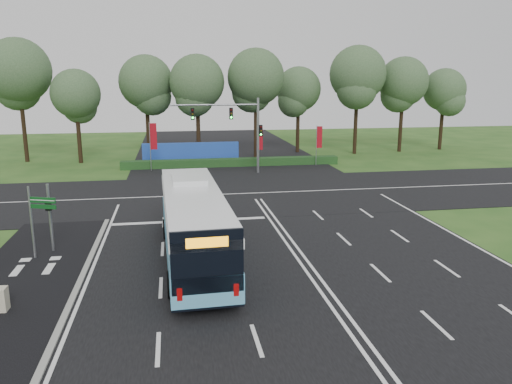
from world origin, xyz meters
The scene contains 15 objects.
ground centered at (0.00, 0.00, 0.00)m, with size 120.00×120.00×0.00m, color #26501A.
road_main centered at (0.00, 0.00, 0.02)m, with size 20.00×120.00×0.04m, color black.
road_cross centered at (0.00, 12.00, 0.03)m, with size 120.00×14.00×0.05m, color black.
bike_path centered at (-12.50, -3.00, 0.03)m, with size 5.00×18.00×0.06m, color black.
kerb_strip centered at (-10.10, -3.00, 0.06)m, with size 0.25×18.00×0.12m, color gray.
city_bus centered at (-5.02, -1.81, 1.88)m, with size 3.16×13.12×3.74m.
pedestrian_signal centered at (-12.16, 0.59, 1.96)m, with size 0.30×0.42×3.58m.
street_sign centered at (-12.50, -0.43, 2.34)m, with size 1.36×0.55×3.68m.
banner_flag_left centered at (-7.75, 23.22, 3.06)m, with size 0.69×0.12×4.70m.
banner_flag_mid centered at (2.57, 23.11, 2.70)m, with size 0.61×0.08×4.11m.
banner_flag_right centered at (8.76, 23.48, 2.70)m, with size 0.61×0.07×4.11m.
traffic_light_gantry centered at (0.21, 20.50, 4.66)m, with size 8.41×0.28×7.00m.
hedge centered at (0.00, 24.50, 0.40)m, with size 22.00×1.20×0.80m, color #153B19.
blue_hoarding centered at (-4.00, 27.00, 1.10)m, with size 10.00×0.30×2.20m, color blue.
eucalyptus_row centered at (2.02, 30.92, 8.49)m, with size 54.57×9.20×12.88m.
Camera 1 is at (-5.88, -25.20, 8.75)m, focal length 35.00 mm.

